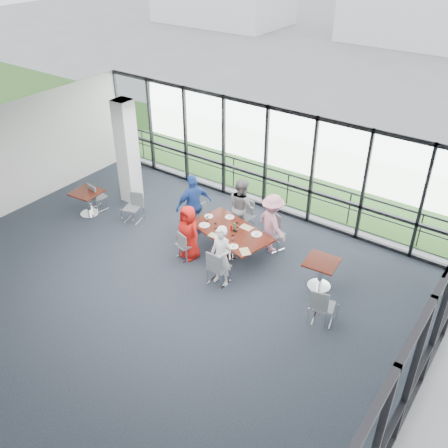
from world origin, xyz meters
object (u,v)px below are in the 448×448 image
Objects in this scene: diner_far_left at (242,207)px; chair_main_fl at (246,217)px; diner_near_right at (221,256)px; side_table_right at (321,266)px; chair_main_nr at (219,267)px; structural_column at (127,152)px; chair_main_fr at (274,234)px; main_table at (231,234)px; diner_far_right at (272,223)px; chair_spare_la at (98,196)px; chair_main_nl at (185,245)px; side_table_left at (87,196)px; diner_near_left at (189,233)px; chair_spare_r at (324,306)px; chair_main_end at (195,216)px; diner_end at (194,205)px; chair_spare_lb at (132,208)px.

diner_far_left reaches higher than chair_main_fl.
diner_near_right is 2.50m from chair_main_fl.
diner_near_right reaches higher than side_table_right.
side_table_right is 0.88× the size of chair_main_nr.
chair_main_fr is (4.99, 0.24, -1.13)m from structural_column.
diner_far_right reaches higher than main_table.
chair_main_fl is at bearing 29.21° from chair_spare_la.
chair_main_fr is at bearing 156.40° from side_table_right.
diner_near_right is at bearing 105.18° from chair_main_fr.
side_table_right is 3.51m from chair_main_nl.
structural_column is at bearing 78.33° from chair_spare_la.
chair_main_nr is at bearing 106.72° from diner_far_right.
side_table_left is 1.05× the size of chair_main_nl.
diner_near_right is 1.94m from diner_far_right.
diner_far_right is at bearing 52.66° from diner_near_left.
diner_near_right is at bearing 169.59° from chair_spare_r.
chair_main_fr is 2.32m from chair_main_end.
side_table_right is at bearing -169.06° from diner_far_left.
diner_end reaches higher than side_table_left.
diner_far_left is (0.47, 1.73, 0.10)m from diner_near_left.
chair_spare_lb reaches higher than side_table_right.
chair_main_nl is 2.46m from chair_spare_lb.
chair_main_fr reaches higher than chair_main_nl.
chair_main_nr is 1.06× the size of chair_main_end.
structural_column is 1.61m from chair_spare_la.
chair_main_nl is 0.88× the size of chair_main_nr.
diner_near_right is 0.88× the size of diner_end.
chair_spare_r is (3.10, -0.91, -0.19)m from main_table.
diner_end is (-1.91, 1.38, 0.10)m from diner_near_right.
main_table is (4.22, -0.66, -0.96)m from structural_column.
chair_main_end is (-1.15, -0.62, -0.41)m from diner_far_left.
chair_main_nr reaches higher than chair_main_end.
diner_far_left is 1.03× the size of diner_far_right.
diner_near_left is 2.28m from chair_main_fr.
main_table is 2.88× the size of side_table_right.
diner_near_left reaches higher than side_table_right.
side_table_left is 1.43m from chair_spare_lb.
diner_near_right is 1.81× the size of chair_spare_la.
chair_main_fr is (1.65, 1.70, 0.06)m from chair_main_nl.
chair_spare_la is at bearing -69.72° from chair_main_end.
chair_main_end reaches higher than side_table_right.
chair_spare_lb is at bearing -44.83° from structural_column.
chair_main_fr reaches higher than chair_main_nr.
main_table is at bearing 72.51° from chair_main_fr.
chair_main_nr is 2.48m from chair_main_end.
diner_near_right is at bearing -52.29° from main_table.
chair_spare_lb is at bearing 40.67° from diner_far_right.
diner_far_left reaches higher than diner_near_left.
chair_spare_la reaches higher than side_table_left.
chair_main_nr is at bearing 77.35° from diner_end.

